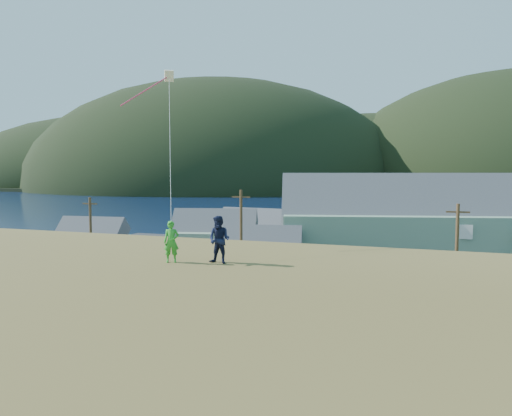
{
  "coord_description": "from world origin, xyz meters",
  "views": [
    {
      "loc": [
        9.33,
        -33.91,
        10.57
      ],
      "look_at": [
        1.84,
        -11.77,
        8.8
      ],
      "focal_mm": 32.0,
      "sensor_mm": 36.0,
      "label": 1
    }
  ],
  "objects_px": {
    "lodge": "(450,226)",
    "kite_flyer_green": "(171,242)",
    "shed_white": "(260,255)",
    "shed_teal": "(90,242)",
    "shed_palegreen_near": "(214,237)",
    "kite_flyer_navy": "(219,240)",
    "wharf": "(311,235)",
    "shed_palegreen_far": "(253,230)"
  },
  "relations": [
    {
      "from": "shed_palegreen_near",
      "to": "kite_flyer_navy",
      "type": "relative_size",
      "value": 6.44
    },
    {
      "from": "lodge",
      "to": "kite_flyer_green",
      "type": "bearing_deg",
      "value": -122.32
    },
    {
      "from": "lodge",
      "to": "shed_white",
      "type": "bearing_deg",
      "value": -162.51
    },
    {
      "from": "shed_teal",
      "to": "kite_flyer_green",
      "type": "xyz_separation_m",
      "value": [
        27.66,
        -29.69,
        5.56
      ]
    },
    {
      "from": "shed_teal",
      "to": "kite_flyer_green",
      "type": "bearing_deg",
      "value": -53.72
    },
    {
      "from": "shed_teal",
      "to": "shed_palegreen_near",
      "type": "xyz_separation_m",
      "value": [
        13.61,
        5.86,
        0.4
      ]
    },
    {
      "from": "wharf",
      "to": "shed_palegreen_far",
      "type": "relative_size",
      "value": 2.4
    },
    {
      "from": "lodge",
      "to": "shed_palegreen_far",
      "type": "xyz_separation_m",
      "value": [
        -25.24,
        7.19,
        -2.29
      ]
    },
    {
      "from": "shed_white",
      "to": "kite_flyer_navy",
      "type": "distance_m",
      "value": 28.19
    },
    {
      "from": "kite_flyer_navy",
      "to": "shed_palegreen_far",
      "type": "bearing_deg",
      "value": 113.44
    },
    {
      "from": "wharf",
      "to": "shed_palegreen_far",
      "type": "xyz_separation_m",
      "value": [
        -5.66,
        -13.42,
        2.18
      ]
    },
    {
      "from": "wharf",
      "to": "kite_flyer_navy",
      "type": "height_order",
      "value": "kite_flyer_navy"
    },
    {
      "from": "shed_teal",
      "to": "shed_palegreen_near",
      "type": "bearing_deg",
      "value": 16.62
    },
    {
      "from": "shed_palegreen_near",
      "to": "kite_flyer_navy",
      "type": "distance_m",
      "value": 38.92
    },
    {
      "from": "shed_teal",
      "to": "shed_palegreen_near",
      "type": "relative_size",
      "value": 0.77
    },
    {
      "from": "lodge",
      "to": "kite_flyer_navy",
      "type": "relative_size",
      "value": 21.13
    },
    {
      "from": "kite_flyer_navy",
      "to": "shed_white",
      "type": "bearing_deg",
      "value": 110.83
    },
    {
      "from": "shed_palegreen_far",
      "to": "shed_white",
      "type": "bearing_deg",
      "value": -61.82
    },
    {
      "from": "lodge",
      "to": "shed_white",
      "type": "height_order",
      "value": "lodge"
    },
    {
      "from": "shed_palegreen_far",
      "to": "shed_teal",
      "type": "bearing_deg",
      "value": -127.36
    },
    {
      "from": "wharf",
      "to": "shed_palegreen_near",
      "type": "distance_m",
      "value": 24.4
    },
    {
      "from": "wharf",
      "to": "shed_white",
      "type": "distance_m",
      "value": 31.73
    },
    {
      "from": "shed_white",
      "to": "kite_flyer_green",
      "type": "height_order",
      "value": "kite_flyer_green"
    },
    {
      "from": "lodge",
      "to": "shed_palegreen_far",
      "type": "relative_size",
      "value": 3.49
    },
    {
      "from": "lodge",
      "to": "shed_teal",
      "type": "xyz_separation_m",
      "value": [
        -40.43,
        -8.42,
        -2.49
      ]
    },
    {
      "from": "wharf",
      "to": "shed_palegreen_near",
      "type": "bearing_deg",
      "value": -107.39
    },
    {
      "from": "lodge",
      "to": "kite_flyer_green",
      "type": "relative_size",
      "value": 23.92
    },
    {
      "from": "kite_flyer_green",
      "to": "shed_white",
      "type": "bearing_deg",
      "value": 77.09
    },
    {
      "from": "shed_white",
      "to": "kite_flyer_green",
      "type": "distance_m",
      "value": 28.15
    },
    {
      "from": "shed_teal",
      "to": "shed_palegreen_far",
      "type": "relative_size",
      "value": 0.82
    },
    {
      "from": "lodge",
      "to": "kite_flyer_navy",
      "type": "xyz_separation_m",
      "value": [
        -10.98,
        -37.71,
        3.17
      ]
    },
    {
      "from": "lodge",
      "to": "shed_palegreen_near",
      "type": "relative_size",
      "value": 3.28
    },
    {
      "from": "shed_palegreen_near",
      "to": "shed_palegreen_far",
      "type": "bearing_deg",
      "value": 67.48
    },
    {
      "from": "wharf",
      "to": "kite_flyer_navy",
      "type": "distance_m",
      "value": 59.44
    },
    {
      "from": "shed_palegreen_near",
      "to": "shed_white",
      "type": "distance_m",
      "value": 12.14
    },
    {
      "from": "shed_palegreen_far",
      "to": "kite_flyer_green",
      "type": "bearing_deg",
      "value": -67.75
    },
    {
      "from": "shed_teal",
      "to": "shed_white",
      "type": "xyz_separation_m",
      "value": [
        22.3,
        -2.6,
        0.08
      ]
    },
    {
      "from": "shed_palegreen_far",
      "to": "kite_flyer_green",
      "type": "xyz_separation_m",
      "value": [
        12.46,
        -45.3,
        5.36
      ]
    },
    {
      "from": "shed_white",
      "to": "shed_teal",
      "type": "bearing_deg",
      "value": 162.14
    },
    {
      "from": "shed_teal",
      "to": "kite_flyer_navy",
      "type": "xyz_separation_m",
      "value": [
        29.46,
        -29.29,
        5.66
      ]
    },
    {
      "from": "shed_palegreen_near",
      "to": "shed_palegreen_far",
      "type": "height_order",
      "value": "shed_palegreen_near"
    },
    {
      "from": "wharf",
      "to": "kite_flyer_green",
      "type": "relative_size",
      "value": 16.45
    }
  ]
}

